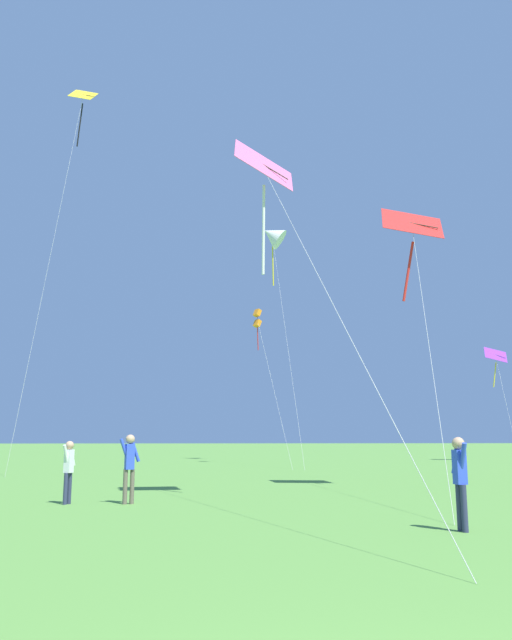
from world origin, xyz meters
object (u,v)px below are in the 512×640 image
object	(u,v)px
kite_pink_low	(265,186)
kite_white_distant	(272,236)
person_in_blue_jacket	(129,462)
person_child_small	(460,474)
kite_orange_box	(258,320)
kite_red_high	(411,237)
kite_purple_streamer	(496,361)
person_far_back	(69,466)
kite_yellow_diamond	(80,114)

from	to	relation	value
kite_pink_low	kite_white_distant	bearing A→B (deg)	83.60
kite_pink_low	person_in_blue_jacket	bearing A→B (deg)	177.81
person_child_small	kite_orange_box	bearing A→B (deg)	92.53
kite_red_high	kite_orange_box	size ratio (longest dim) A/B	0.95
kite_orange_box	person_in_blue_jacket	xyz separation A→B (m)	(-5.49, -25.47, -8.66)
kite_pink_low	person_in_blue_jacket	distance (m)	8.72
kite_orange_box	person_in_blue_jacket	world-z (taller)	kite_orange_box
kite_red_high	person_child_small	distance (m)	11.92
kite_purple_streamer	person_far_back	xyz separation A→B (m)	(-25.70, -29.14, -6.55)
kite_red_high	person_in_blue_jacket	xyz separation A→B (m)	(-9.14, -3.28, -7.59)
person_child_small	person_in_blue_jacket	xyz separation A→B (m)	(-6.87, 5.59, 0.04)
kite_purple_streamer	person_in_blue_jacket	distance (m)	38.41
kite_orange_box	kite_red_high	bearing A→B (deg)	-80.65
person_far_back	kite_white_distant	bearing A→B (deg)	73.60
kite_pink_low	person_child_small	world-z (taller)	kite_pink_low
kite_yellow_diamond	person_in_blue_jacket	size ratio (longest dim) A/B	12.01
kite_purple_streamer	person_in_blue_jacket	bearing A→B (deg)	-129.51
kite_orange_box	kite_purple_streamer	size ratio (longest dim) A/B	1.21
kite_yellow_diamond	person_in_blue_jacket	bearing A→B (deg)	-72.02
kite_red_high	person_in_blue_jacket	world-z (taller)	kite_red_high
kite_orange_box	kite_purple_streamer	bearing A→B (deg)	11.40
kite_pink_low	kite_white_distant	size ratio (longest dim) A/B	0.58
kite_pink_low	person_child_small	xyz separation A→B (m)	(3.20, -5.45, -7.96)
kite_pink_low	kite_yellow_diamond	bearing A→B (deg)	118.37
kite_yellow_diamond	person_child_small	size ratio (longest dim) A/B	12.51
person_far_back	person_in_blue_jacket	world-z (taller)	person_in_blue_jacket
kite_red_high	kite_purple_streamer	size ratio (longest dim) A/B	1.15
kite_purple_streamer	kite_yellow_diamond	world-z (taller)	kite_yellow_diamond
kite_red_high	kite_purple_streamer	world-z (taller)	kite_red_high
kite_pink_low	kite_orange_box	size ratio (longest dim) A/B	1.01
kite_pink_low	person_far_back	bearing A→B (deg)	177.68
kite_yellow_diamond	kite_orange_box	bearing A→B (deg)	38.98
kite_orange_box	kite_yellow_diamond	size ratio (longest dim) A/B	0.48
kite_red_high	person_child_small	xyz separation A→B (m)	(-2.28, -8.87, -7.63)
kite_pink_low	kite_white_distant	distance (m)	30.58
kite_pink_low	person_far_back	world-z (taller)	kite_pink_low
kite_red_high	kite_purple_streamer	xyz separation A→B (m)	(14.95, 25.93, -1.14)
kite_white_distant	kite_orange_box	bearing A→B (deg)	-111.50
kite_purple_streamer	kite_white_distant	bearing A→B (deg)	-179.83
kite_purple_streamer	person_child_small	world-z (taller)	kite_purple_streamer
kite_yellow_diamond	person_far_back	size ratio (longest dim) A/B	13.25
kite_red_high	person_far_back	distance (m)	13.60
kite_pink_low	kite_orange_box	distance (m)	25.68
kite_pink_low	kite_yellow_diamond	size ratio (longest dim) A/B	0.49
kite_white_distant	person_child_small	bearing A→B (deg)	-90.14
kite_yellow_diamond	kite_purple_streamer	bearing A→B (deg)	23.08
kite_yellow_diamond	person_child_small	xyz separation A→B (m)	(12.27, -22.24, -18.89)
kite_purple_streamer	kite_red_high	bearing A→B (deg)	-119.96
kite_yellow_diamond	kite_white_distant	bearing A→B (deg)	45.38
kite_purple_streamer	person_far_back	bearing A→B (deg)	-131.41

